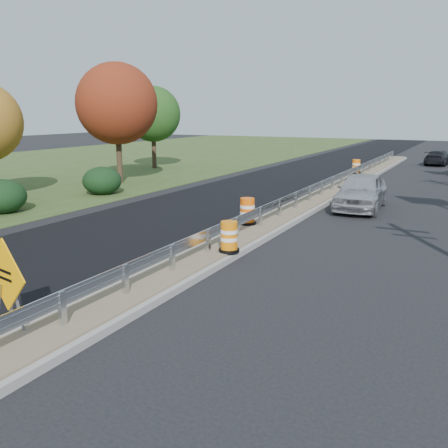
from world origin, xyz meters
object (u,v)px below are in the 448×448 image
at_px(barrel_median_mid, 247,212).
at_px(barrel_median_far, 356,167).
at_px(barrel_median_near, 229,237).
at_px(car_dark_far, 439,158).
at_px(car_silver, 361,191).
at_px(caution_sign, 9,312).

bearing_deg(barrel_median_mid, barrel_median_far, 89.80).
height_order(barrel_median_near, car_dark_far, car_dark_far).
distance_m(barrel_median_near, car_silver, 10.10).
height_order(caution_sign, car_silver, caution_sign).
distance_m(barrel_median_mid, barrel_median_far, 17.80).
relative_size(barrel_median_near, car_silver, 0.19).
bearing_deg(barrel_median_near, barrel_median_far, 92.76).
xyz_separation_m(barrel_median_near, car_dark_far, (3.35, 32.76, -0.06)).
distance_m(caution_sign, barrel_median_far, 28.35).
bearing_deg(barrel_median_near, car_silver, 79.69).
bearing_deg(barrel_median_near, caution_sign, -101.99).
bearing_deg(car_dark_far, barrel_median_far, 75.46).
height_order(caution_sign, barrel_median_far, caution_sign).
distance_m(car_silver, car_dark_far, 22.88).
height_order(barrel_median_near, car_silver, car_silver).
xyz_separation_m(caution_sign, car_silver, (3.26, 16.76, 0.32)).
distance_m(caution_sign, barrel_median_mid, 10.56).
relative_size(caution_sign, barrel_median_far, 2.10).
distance_m(barrel_median_near, car_dark_far, 32.93).
height_order(caution_sign, barrel_median_mid, caution_sign).
bearing_deg(barrel_median_mid, caution_sign, -91.90).
relative_size(barrel_median_far, car_dark_far, 0.23).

